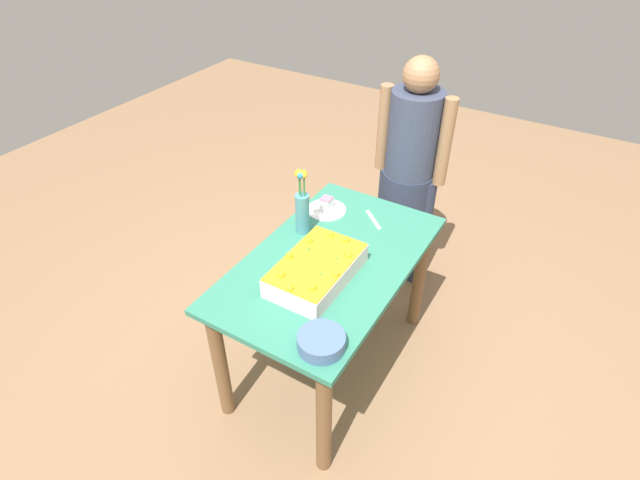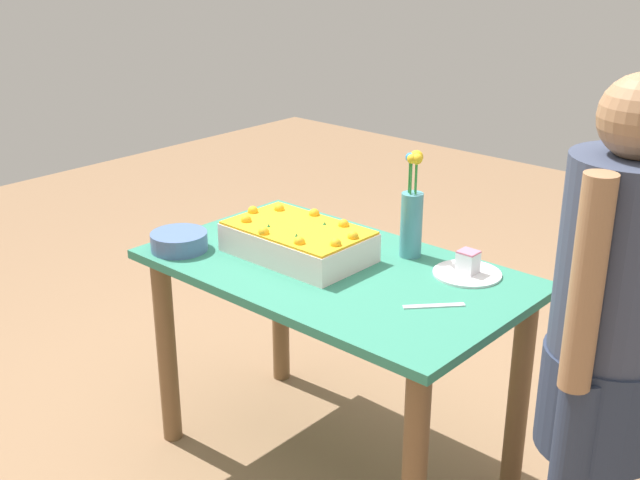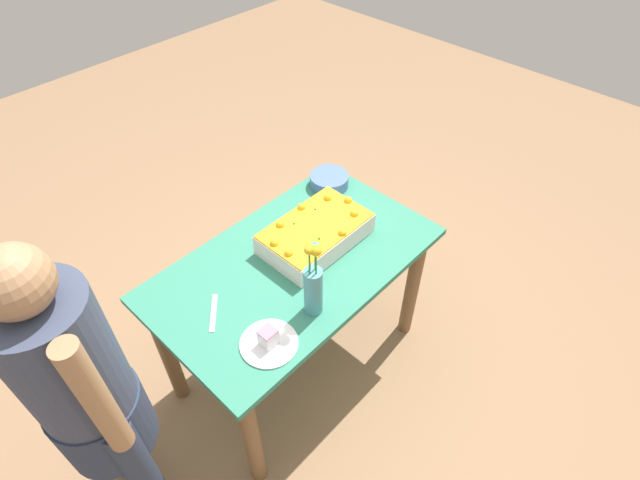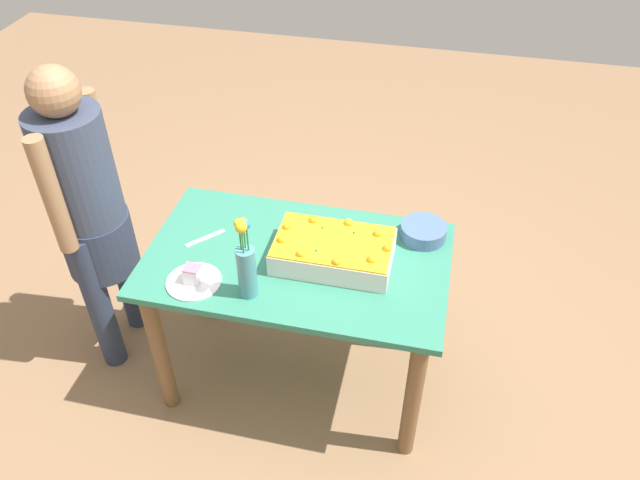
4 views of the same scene
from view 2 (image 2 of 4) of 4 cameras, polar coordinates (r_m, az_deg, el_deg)
ground_plane at (r=2.98m, az=0.95°, el=-15.41°), size 8.00×8.00×0.00m
dining_table at (r=2.66m, az=1.03°, el=-4.76°), size 1.24×0.73×0.76m
sheet_cake at (r=2.67m, az=-1.57°, el=-0.06°), size 0.47×0.29×0.13m
serving_plate_with_slice at (r=2.58m, az=10.44°, el=-2.03°), size 0.22×0.22×0.08m
cake_knife at (r=2.36m, az=8.10°, el=-4.65°), size 0.14×0.15×0.00m
flower_vase at (r=2.65m, az=6.55°, el=1.76°), size 0.07×0.07×0.36m
fruit_bowl at (r=2.77m, az=-9.98°, el=-0.08°), size 0.19×0.19×0.06m
person_standing at (r=2.12m, az=19.98°, el=-6.09°), size 0.31×0.45×1.49m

